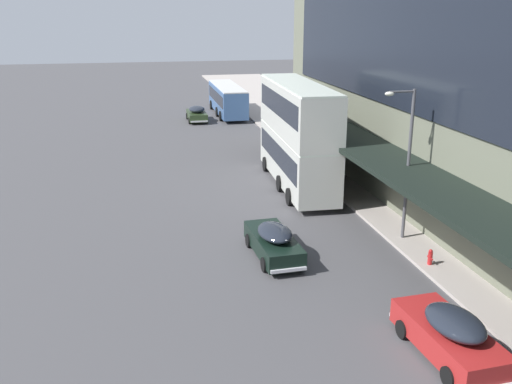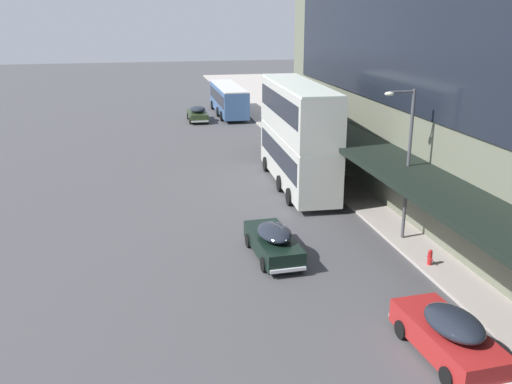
{
  "view_description": "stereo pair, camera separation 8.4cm",
  "coord_description": "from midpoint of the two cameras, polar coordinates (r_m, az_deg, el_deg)",
  "views": [
    {
      "loc": [
        -5.6,
        -8.22,
        10.68
      ],
      "look_at": [
        0.49,
        20.23,
        1.39
      ],
      "focal_mm": 40.0,
      "sensor_mm": 36.0,
      "label": 1
    },
    {
      "loc": [
        -5.52,
        -8.24,
        10.68
      ],
      "look_at": [
        0.49,
        20.23,
        1.39
      ],
      "focal_mm": 40.0,
      "sensor_mm": 36.0,
      "label": 2
    }
  ],
  "objects": [
    {
      "name": "street_lamp",
      "position": [
        27.37,
        14.84,
        3.64
      ],
      "size": [
        1.5,
        0.28,
        7.17
      ],
      "color": "#4C4C51",
      "rests_on": "sidewalk_kerb"
    },
    {
      "name": "sedan_oncoming_rear",
      "position": [
        58.11,
        -5.82,
        7.8
      ],
      "size": [
        1.92,
        4.47,
        1.58
      ],
      "color": "#2B3C21",
      "rests_on": "ground"
    },
    {
      "name": "transit_bus_kerbside_rear",
      "position": [
        35.52,
        4.22,
        5.98
      ],
      "size": [
        3.07,
        11.47,
        6.5
      ],
      "color": "beige",
      "rests_on": "ground"
    },
    {
      "name": "transit_bus_kerbside_front",
      "position": [
        61.51,
        -2.75,
        9.38
      ],
      "size": [
        2.8,
        11.37,
        3.11
      ],
      "color": "#406499",
      "rests_on": "ground"
    },
    {
      "name": "sedan_trailing_near",
      "position": [
        19.71,
        18.87,
        -13.37
      ],
      "size": [
        2.11,
        4.73,
        1.68
      ],
      "color": "#AB2222",
      "rests_on": "ground"
    },
    {
      "name": "fire_hydrant",
      "position": [
        25.94,
        17.09,
        -6.25
      ],
      "size": [
        0.2,
        0.4,
        0.7
      ],
      "color": "red",
      "rests_on": "sidewalk_kerb"
    },
    {
      "name": "sedan_lead_mid",
      "position": [
        25.73,
        1.83,
        -4.95
      ],
      "size": [
        1.95,
        4.72,
        1.56
      ],
      "color": "black",
      "rests_on": "ground"
    }
  ]
}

